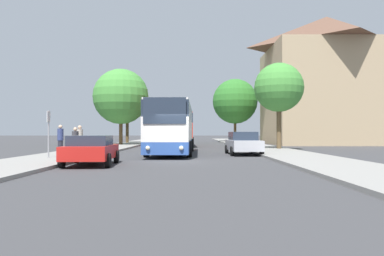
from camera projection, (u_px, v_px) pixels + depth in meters
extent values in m
plane|color=#38383A|center=(178.00, 160.00, 20.09)|extent=(300.00, 300.00, 0.00)
cube|color=gray|center=(48.00, 159.00, 20.09)|extent=(4.00, 120.00, 0.15)
cube|color=gray|center=(308.00, 159.00, 20.10)|extent=(4.00, 120.00, 0.15)
cube|color=tan|center=(327.00, 96.00, 47.15)|extent=(14.49, 13.26, 12.16)
pyramid|color=brown|center=(326.00, 32.00, 47.24)|extent=(14.49, 13.26, 3.98)
cube|color=#2D519E|center=(172.00, 145.00, 25.92)|extent=(2.79, 11.38, 0.70)
cube|color=silver|center=(172.00, 130.00, 25.93)|extent=(2.79, 11.38, 1.39)
cube|color=#232D3D|center=(172.00, 113.00, 25.95)|extent=(2.81, 11.15, 0.95)
cube|color=silver|center=(172.00, 105.00, 25.95)|extent=(2.74, 11.15, 0.12)
cube|color=#232D3D|center=(164.00, 111.00, 20.25)|extent=(2.34, 0.10, 1.45)
sphere|color=#F4EAC1|center=(147.00, 148.00, 20.22)|extent=(0.24, 0.24, 0.24)
sphere|color=#F4EAC1|center=(181.00, 148.00, 20.19)|extent=(0.24, 0.24, 0.24)
cylinder|color=black|center=(146.00, 149.00, 22.54)|extent=(0.32, 1.01, 1.00)
cylinder|color=black|center=(189.00, 149.00, 22.50)|extent=(0.32, 1.01, 1.00)
cylinder|color=black|center=(158.00, 145.00, 29.34)|extent=(0.32, 1.01, 1.00)
cylinder|color=black|center=(191.00, 145.00, 29.30)|extent=(0.32, 1.01, 1.00)
cube|color=gray|center=(180.00, 141.00, 40.07)|extent=(2.73, 10.24, 0.70)
cube|color=red|center=(180.00, 131.00, 40.08)|extent=(2.73, 10.24, 1.43)
cube|color=#232D3D|center=(180.00, 119.00, 40.09)|extent=(2.74, 10.04, 0.95)
cube|color=red|center=(180.00, 115.00, 40.10)|extent=(2.67, 10.04, 0.12)
cube|color=#232D3D|center=(180.00, 119.00, 34.98)|extent=(2.18, 0.13, 1.45)
sphere|color=#F4EAC1|center=(171.00, 141.00, 34.91)|extent=(0.24, 0.24, 0.24)
sphere|color=#F4EAC1|center=(189.00, 141.00, 34.96)|extent=(0.24, 0.24, 0.24)
cylinder|color=black|center=(168.00, 142.00, 36.98)|extent=(0.33, 1.01, 1.00)
cylinder|color=black|center=(192.00, 142.00, 37.05)|extent=(0.33, 1.01, 1.00)
cylinder|color=black|center=(169.00, 141.00, 43.08)|extent=(0.33, 1.01, 1.00)
cylinder|color=black|center=(190.00, 141.00, 43.15)|extent=(0.33, 1.01, 1.00)
cube|color=red|center=(91.00, 152.00, 17.16)|extent=(2.17, 4.13, 0.61)
cube|color=#232D3D|center=(90.00, 140.00, 17.00)|extent=(1.82, 2.19, 0.45)
cylinder|color=black|center=(76.00, 157.00, 18.35)|extent=(0.23, 0.63, 0.62)
cylinder|color=black|center=(116.00, 157.00, 18.46)|extent=(0.23, 0.63, 0.62)
cylinder|color=black|center=(62.00, 161.00, 15.85)|extent=(0.23, 0.63, 0.62)
cylinder|color=black|center=(108.00, 160.00, 15.96)|extent=(0.23, 0.63, 0.62)
cube|color=#B7B7BC|center=(243.00, 145.00, 25.19)|extent=(2.02, 4.73, 0.67)
cube|color=#232D3D|center=(242.00, 136.00, 25.38)|extent=(1.73, 2.48, 0.56)
cylinder|color=black|center=(261.00, 151.00, 23.76)|extent=(0.22, 0.63, 0.62)
cylinder|color=black|center=(232.00, 151.00, 23.71)|extent=(0.22, 0.63, 0.62)
cylinder|color=black|center=(253.00, 149.00, 26.66)|extent=(0.22, 0.63, 0.62)
cylinder|color=black|center=(226.00, 149.00, 26.61)|extent=(0.22, 0.63, 0.62)
cylinder|color=gray|center=(48.00, 134.00, 20.34)|extent=(0.08, 0.08, 2.56)
cube|color=silver|center=(48.00, 117.00, 20.35)|extent=(0.03, 0.45, 0.60)
cylinder|color=#23232D|center=(75.00, 150.00, 20.59)|extent=(0.30, 0.30, 0.78)
cylinder|color=#333338|center=(75.00, 137.00, 20.60)|extent=(0.36, 0.36, 0.65)
sphere|color=tan|center=(75.00, 129.00, 20.61)|extent=(0.21, 0.21, 0.21)
cylinder|color=#23232D|center=(60.00, 148.00, 22.83)|extent=(0.30, 0.30, 0.86)
cylinder|color=navy|center=(60.00, 135.00, 22.84)|extent=(0.36, 0.36, 0.72)
sphere|color=tan|center=(60.00, 127.00, 22.85)|extent=(0.23, 0.23, 0.23)
cylinder|color=#23232D|center=(79.00, 148.00, 21.91)|extent=(0.30, 0.30, 0.84)
cylinder|color=#B2A899|center=(79.00, 135.00, 21.91)|extent=(0.36, 0.36, 0.70)
sphere|color=tan|center=(79.00, 127.00, 21.92)|extent=(0.23, 0.23, 0.23)
cylinder|color=#513D23|center=(121.00, 131.00, 41.92)|extent=(0.40, 0.40, 3.05)
sphere|color=#428938|center=(121.00, 97.00, 41.96)|extent=(6.20, 6.20, 6.20)
cylinder|color=#513D23|center=(127.00, 129.00, 49.18)|extent=(0.40, 0.40, 3.52)
sphere|color=#387F33|center=(127.00, 102.00, 49.22)|extent=(4.95, 4.95, 4.95)
cylinder|color=brown|center=(279.00, 127.00, 31.35)|extent=(0.40, 0.40, 3.59)
sphere|color=#428938|center=(279.00, 87.00, 31.38)|extent=(4.12, 4.12, 4.12)
cylinder|color=#513D23|center=(235.00, 130.00, 55.98)|extent=(0.40, 0.40, 3.48)
sphere|color=#2D7028|center=(235.00, 101.00, 56.03)|extent=(6.71, 6.71, 6.71)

